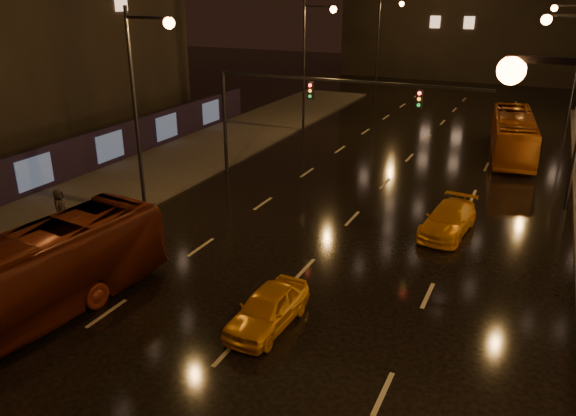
{
  "coord_description": "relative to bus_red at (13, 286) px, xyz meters",
  "views": [
    {
      "loc": [
        7.97,
        -8.77,
        10.61
      ],
      "look_at": [
        -0.81,
        10.14,
        2.5
      ],
      "focal_mm": 35.0,
      "sensor_mm": 36.0,
      "label": 1
    }
  ],
  "objects": [
    {
      "name": "ground",
      "position": [
        7.0,
        17.91,
        -1.6
      ],
      "size": [
        140.0,
        140.0,
        0.0
      ],
      "primitive_type": "plane",
      "color": "black",
      "rests_on": "ground"
    },
    {
      "name": "sidewalk_left",
      "position": [
        -6.5,
        12.91,
        -1.53
      ],
      "size": [
        7.0,
        70.0,
        0.15
      ],
      "primitive_type": "cube",
      "color": "#38332D",
      "rests_on": "ground"
    },
    {
      "name": "hoarding_left",
      "position": [
        -10.2,
        9.91,
        -0.35
      ],
      "size": [
        0.3,
        46.0,
        2.5
      ],
      "primitive_type": "cube",
      "color": "black",
      "rests_on": "ground"
    },
    {
      "name": "traffic_signal",
      "position": [
        1.94,
        17.91,
        3.13
      ],
      "size": [
        15.31,
        0.32,
        6.2
      ],
      "color": "black",
      "rests_on": "ground"
    },
    {
      "name": "bus_red",
      "position": [
        0.0,
        0.0,
        0.0
      ],
      "size": [
        3.99,
        11.75,
        3.21
      ],
      "primitive_type": "imported",
      "rotation": [
        0.0,
        0.0,
        -0.11
      ],
      "color": "#5A1D0C",
      "rests_on": "ground"
    },
    {
      "name": "bus_curb",
      "position": [
        13.14,
        29.29,
        -0.13
      ],
      "size": [
        3.73,
        10.83,
        2.96
      ],
      "primitive_type": "imported",
      "rotation": [
        0.0,
        0.0,
        0.12
      ],
      "color": "#A24D10",
      "rests_on": "ground"
    },
    {
      "name": "taxi_near",
      "position": [
        7.5,
        3.61,
        -0.94
      ],
      "size": [
        1.75,
        3.98,
        1.33
      ],
      "primitive_type": "imported",
      "rotation": [
        0.0,
        0.0,
        -0.04
      ],
      "color": "orange",
      "rests_on": "ground"
    },
    {
      "name": "taxi_far",
      "position": [
        11.6,
        14.13,
        -0.94
      ],
      "size": [
        2.29,
        4.72,
        1.32
      ],
      "primitive_type": "imported",
      "rotation": [
        0.0,
        0.0,
        -0.1
      ],
      "color": "orange",
      "rests_on": "ground"
    },
    {
      "name": "pedestrian_c",
      "position": [
        -5.27,
        7.05,
        -0.57
      ],
      "size": [
        0.86,
        1.02,
        1.77
      ],
      "primitive_type": "imported",
      "rotation": [
        0.0,
        0.0,
        1.99
      ],
      "color": "black",
      "rests_on": "sidewalk_left"
    }
  ]
}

